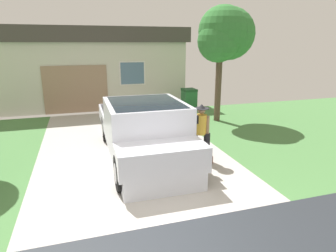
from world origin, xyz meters
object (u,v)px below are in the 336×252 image
house_with_garage (79,65)px  pickup_truck (144,133)px  person_with_hat (201,131)px  wheeled_trash_bin (189,98)px  handbag (206,159)px  front_yard_tree (225,35)px

house_with_garage → pickup_truck: bearing=-81.6°
person_with_hat → house_with_garage: house_with_garage is taller
person_with_hat → wheeled_trash_bin: size_ratio=1.55×
pickup_truck → wheeled_trash_bin: size_ratio=5.54×
handbag → house_with_garage: 11.23m
person_with_hat → front_yard_tree: size_ratio=0.35×
front_yard_tree → wheeled_trash_bin: 3.73m
house_with_garage → wheeled_trash_bin: size_ratio=10.35×
pickup_truck → front_yard_tree: bearing=-141.5°
handbag → front_yard_tree: size_ratio=0.09×
house_with_garage → front_yard_tree: bearing=-52.2°
house_with_garage → front_yard_tree: front_yard_tree is taller
house_with_garage → wheeled_trash_bin: (4.84, -4.46, -1.38)m
house_with_garage → handbag: bearing=-74.8°
pickup_truck → wheeled_trash_bin: (3.39, 5.38, -0.19)m
house_with_garage → front_yard_tree: (5.30, -6.83, 1.46)m
pickup_truck → handbag: bearing=150.0°
pickup_truck → person_with_hat: 1.54m
person_with_hat → front_yard_tree: front_yard_tree is taller
handbag → person_with_hat: bearing=99.9°
handbag → front_yard_tree: bearing=58.2°
handbag → wheeled_trash_bin: 6.54m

